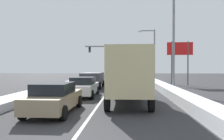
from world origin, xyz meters
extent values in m
plane|color=#333335|center=(0.00, 13.46, 0.00)|extent=(120.00, 120.00, 0.00)
cube|color=silver|center=(0.00, 16.83, 0.00)|extent=(0.14, 37.03, 0.01)
cube|color=white|center=(5.30, 16.83, 0.31)|extent=(1.23, 37.03, 0.63)
cube|color=white|center=(-5.30, 16.83, 0.23)|extent=(1.70, 37.03, 0.45)
cube|color=#1E5633|center=(1.81, 11.46, 1.56)|extent=(2.35, 2.20, 2.00)
cube|color=#D1C18C|center=(1.81, 7.86, 2.06)|extent=(2.35, 5.00, 2.60)
cylinder|color=black|center=(0.69, 11.76, 0.46)|extent=(0.28, 0.92, 0.92)
cylinder|color=black|center=(2.94, 11.76, 0.46)|extent=(0.28, 0.92, 0.92)
cylinder|color=black|center=(0.69, 6.36, 0.46)|extent=(0.28, 0.92, 0.92)
cylinder|color=black|center=(2.94, 6.36, 0.46)|extent=(0.28, 0.92, 0.92)
cube|color=maroon|center=(1.67, 16.80, 1.04)|extent=(1.95, 4.90, 1.25)
cube|color=black|center=(1.67, 14.39, 1.32)|extent=(1.56, 0.06, 0.55)
cube|color=red|center=(0.89, 14.40, 0.94)|extent=(0.20, 0.08, 0.28)
cube|color=red|center=(2.45, 14.40, 0.94)|extent=(0.20, 0.08, 0.28)
cylinder|color=black|center=(0.72, 18.50, 0.37)|extent=(0.25, 0.74, 0.74)
cylinder|color=black|center=(2.63, 18.50, 0.37)|extent=(0.25, 0.74, 0.74)
cylinder|color=black|center=(0.72, 15.10, 0.37)|extent=(0.25, 0.74, 0.74)
cylinder|color=black|center=(2.63, 15.10, 0.37)|extent=(0.25, 0.74, 0.74)
cube|color=slate|center=(1.78, 23.49, 0.63)|extent=(1.82, 4.50, 0.70)
cube|color=black|center=(1.78, 23.34, 1.23)|extent=(1.64, 2.20, 0.55)
cube|color=red|center=(1.09, 21.29, 0.75)|extent=(0.24, 0.08, 0.14)
cube|color=red|center=(2.47, 21.29, 0.75)|extent=(0.24, 0.08, 0.14)
cylinder|color=black|center=(0.89, 25.04, 0.33)|extent=(0.22, 0.66, 0.66)
cylinder|color=black|center=(2.67, 25.04, 0.33)|extent=(0.22, 0.66, 0.66)
cylinder|color=black|center=(0.89, 21.94, 0.33)|extent=(0.22, 0.66, 0.66)
cylinder|color=black|center=(2.67, 21.94, 0.33)|extent=(0.22, 0.66, 0.66)
cube|color=#937F60|center=(-1.89, 5.81, 0.63)|extent=(1.82, 4.50, 0.70)
cube|color=black|center=(-1.89, 5.66, 1.23)|extent=(1.64, 2.20, 0.55)
cube|color=red|center=(-2.58, 3.61, 0.75)|extent=(0.24, 0.08, 0.14)
cube|color=red|center=(-1.20, 3.61, 0.75)|extent=(0.24, 0.08, 0.14)
cylinder|color=black|center=(-2.78, 7.36, 0.33)|extent=(0.22, 0.66, 0.66)
cylinder|color=black|center=(-1.00, 7.36, 0.33)|extent=(0.22, 0.66, 0.66)
cylinder|color=black|center=(-2.78, 4.26, 0.33)|extent=(0.22, 0.66, 0.66)
cylinder|color=black|center=(-1.00, 4.26, 0.33)|extent=(0.22, 0.66, 0.66)
cube|color=silver|center=(-1.63, 11.91, 0.63)|extent=(1.82, 4.50, 0.70)
cube|color=black|center=(-1.63, 11.76, 1.23)|extent=(1.64, 2.20, 0.55)
cube|color=red|center=(-2.32, 9.71, 0.75)|extent=(0.24, 0.08, 0.14)
cube|color=red|center=(-0.94, 9.71, 0.75)|extent=(0.24, 0.08, 0.14)
cylinder|color=black|center=(-2.52, 13.46, 0.33)|extent=(0.22, 0.66, 0.66)
cylinder|color=black|center=(-0.74, 13.46, 0.33)|extent=(0.22, 0.66, 0.66)
cylinder|color=black|center=(-2.52, 10.36, 0.33)|extent=(0.22, 0.66, 0.66)
cylinder|color=black|center=(-0.74, 10.36, 0.33)|extent=(0.22, 0.66, 0.66)
cube|color=#38383D|center=(-1.93, 18.68, 1.04)|extent=(1.95, 4.90, 1.25)
cube|color=black|center=(-1.93, 16.27, 1.32)|extent=(1.56, 0.06, 0.55)
cube|color=red|center=(-2.71, 16.28, 0.94)|extent=(0.20, 0.08, 0.28)
cube|color=red|center=(-1.15, 16.28, 0.94)|extent=(0.20, 0.08, 0.28)
cylinder|color=black|center=(-2.88, 20.38, 0.37)|extent=(0.25, 0.74, 0.74)
cylinder|color=black|center=(-0.97, 20.38, 0.37)|extent=(0.25, 0.74, 0.74)
cylinder|color=black|center=(-2.88, 16.98, 0.37)|extent=(0.25, 0.74, 0.74)
cylinder|color=black|center=(-0.97, 16.98, 0.37)|extent=(0.25, 0.74, 0.74)
cylinder|color=slate|center=(4.90, 33.66, 3.10)|extent=(0.28, 0.28, 6.20)
cube|color=slate|center=(-0.33, 33.66, 5.95)|extent=(10.46, 0.20, 0.20)
cube|color=black|center=(1.70, 33.66, 5.38)|extent=(0.34, 0.34, 0.95)
sphere|color=#4C0A0A|center=(1.70, 33.47, 5.66)|extent=(0.22, 0.22, 0.22)
sphere|color=#593F0C|center=(1.70, 33.47, 5.38)|extent=(0.22, 0.22, 0.22)
sphere|color=green|center=(1.70, 33.47, 5.09)|extent=(0.22, 0.22, 0.22)
cube|color=black|center=(-1.70, 33.66, 5.38)|extent=(0.34, 0.34, 0.95)
sphere|color=#4C0A0A|center=(-1.70, 33.47, 5.66)|extent=(0.22, 0.22, 0.22)
sphere|color=#593F0C|center=(-1.70, 33.47, 5.38)|extent=(0.22, 0.22, 0.22)
sphere|color=green|center=(-1.70, 33.47, 5.09)|extent=(0.22, 0.22, 0.22)
cube|color=black|center=(-4.76, 33.66, 5.38)|extent=(0.34, 0.34, 0.95)
sphere|color=#4C0A0A|center=(-4.76, 33.47, 5.66)|extent=(0.22, 0.22, 0.22)
sphere|color=#593F0C|center=(-4.76, 33.47, 5.38)|extent=(0.22, 0.22, 0.22)
sphere|color=green|center=(-4.76, 33.47, 5.09)|extent=(0.22, 0.22, 0.22)
cylinder|color=gray|center=(5.96, 15.15, 4.74)|extent=(0.22, 0.22, 9.48)
cylinder|color=gray|center=(6.03, 28.61, 3.98)|extent=(0.22, 0.22, 7.97)
cube|color=gray|center=(4.93, 28.61, 7.82)|extent=(2.20, 0.14, 0.14)
ellipsoid|color=#EAE5C6|center=(3.83, 28.61, 7.72)|extent=(0.70, 0.36, 0.24)
cylinder|color=#59595B|center=(7.45, 22.99, 2.75)|extent=(0.16, 0.16, 5.50)
cylinder|color=#59595B|center=(9.45, 22.99, 2.75)|extent=(0.16, 0.16, 5.50)
cube|color=red|center=(8.45, 22.99, 4.60)|extent=(3.20, 0.12, 1.60)
camera|label=1|loc=(1.63, -4.80, 2.29)|focal=34.88mm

